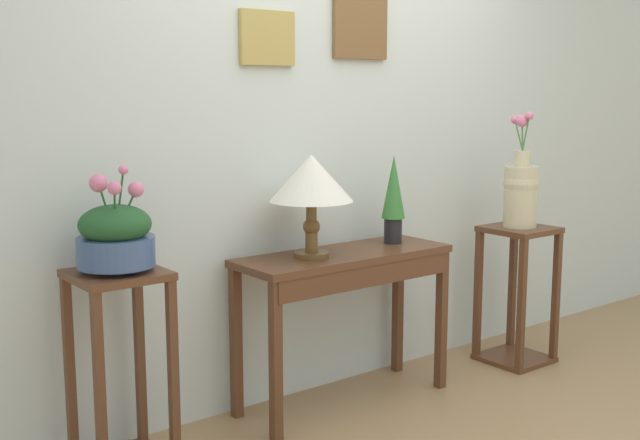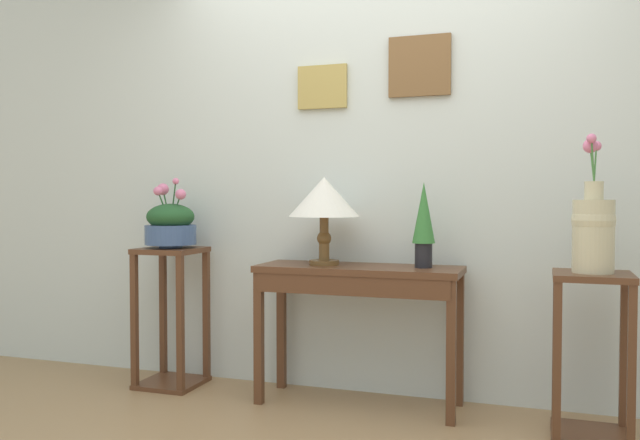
% 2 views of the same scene
% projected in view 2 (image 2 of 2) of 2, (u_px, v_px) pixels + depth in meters
% --- Properties ---
extents(back_wall_with_art, '(9.00, 0.13, 2.80)m').
position_uv_depth(back_wall_with_art, '(386.00, 147.00, 3.73)').
color(back_wall_with_art, silver).
rests_on(back_wall_with_art, ground).
extents(console_table, '(1.09, 0.39, 0.75)m').
position_uv_depth(console_table, '(358.00, 289.00, 3.49)').
color(console_table, '#56331E').
rests_on(console_table, ground).
extents(table_lamp, '(0.39, 0.39, 0.48)m').
position_uv_depth(table_lamp, '(324.00, 200.00, 3.56)').
color(table_lamp, brown).
rests_on(table_lamp, console_table).
extents(potted_plant_on_console, '(0.12, 0.12, 0.45)m').
position_uv_depth(potted_plant_on_console, '(424.00, 221.00, 3.41)').
color(potted_plant_on_console, black).
rests_on(potted_plant_on_console, console_table).
extents(pedestal_stand_left, '(0.35, 0.35, 0.82)m').
position_uv_depth(pedestal_stand_left, '(171.00, 317.00, 3.89)').
color(pedestal_stand_left, '#56331E').
rests_on(pedestal_stand_left, ground).
extents(planter_bowl_wide_left, '(0.30, 0.30, 0.41)m').
position_uv_depth(planter_bowl_wide_left, '(171.00, 224.00, 3.87)').
color(planter_bowl_wide_left, '#3D5684').
rests_on(planter_bowl_wide_left, pedestal_stand_left).
extents(pedestal_stand_right, '(0.35, 0.35, 0.77)m').
position_uv_depth(pedestal_stand_right, '(592.00, 356.00, 3.03)').
color(pedestal_stand_right, '#56331E').
rests_on(pedestal_stand_right, ground).
extents(flower_vase_tall_right, '(0.19, 0.19, 0.63)m').
position_uv_depth(flower_vase_tall_right, '(593.00, 227.00, 3.01)').
color(flower_vase_tall_right, beige).
rests_on(flower_vase_tall_right, pedestal_stand_right).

